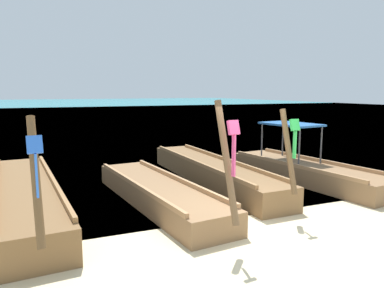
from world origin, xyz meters
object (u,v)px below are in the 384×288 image
(longtail_boat_violet_ribbon, at_px, (306,171))
(longtail_boat_green_ribbon, at_px, (212,172))
(longtail_boat_pink_ribbon, at_px, (158,193))
(longtail_boat_blue_ribbon, at_px, (27,197))

(longtail_boat_violet_ribbon, bearing_deg, longtail_boat_green_ribbon, 159.53)
(longtail_boat_pink_ribbon, bearing_deg, longtail_boat_blue_ribbon, 166.76)
(longtail_boat_blue_ribbon, distance_m, longtail_boat_green_ribbon, 5.19)
(longtail_boat_blue_ribbon, bearing_deg, longtail_boat_green_ribbon, 8.43)
(longtail_boat_blue_ribbon, relative_size, longtail_boat_pink_ribbon, 1.22)
(longtail_boat_green_ribbon, bearing_deg, longtail_boat_blue_ribbon, -171.57)
(longtail_boat_pink_ribbon, relative_size, longtail_boat_violet_ribbon, 1.02)
(longtail_boat_violet_ribbon, bearing_deg, longtail_boat_blue_ribbon, 178.15)
(longtail_boat_blue_ribbon, height_order, longtail_boat_green_ribbon, longtail_boat_blue_ribbon)
(longtail_boat_blue_ribbon, relative_size, longtail_boat_violet_ribbon, 1.24)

